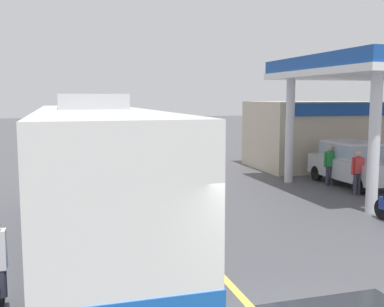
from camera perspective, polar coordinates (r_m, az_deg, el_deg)
ground at (r=26.08m, az=-9.38°, el=-1.04°), size 120.00×120.00×0.00m
lane_divider_stripe at (r=21.18m, az=-7.73°, el=-2.85°), size 0.16×50.00×0.01m
coach_bus_main at (r=11.14m, az=-12.00°, el=-2.87°), size 2.60×11.04×3.69m
gas_station_roadside at (r=22.96m, az=18.51°, el=4.20°), size 9.10×11.95×5.10m
car_at_pump at (r=19.85m, az=19.33°, el=-0.89°), size 1.70×4.20×1.82m
minibus_opposing_lane at (r=31.65m, az=-7.42°, el=3.07°), size 2.04×6.13×2.44m
pedestrian_near_pump at (r=19.52m, az=16.80°, el=-1.17°), size 0.55×0.22×1.66m
pedestrian_by_shop at (r=17.97m, az=19.97°, el=-1.97°), size 0.55×0.22×1.66m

